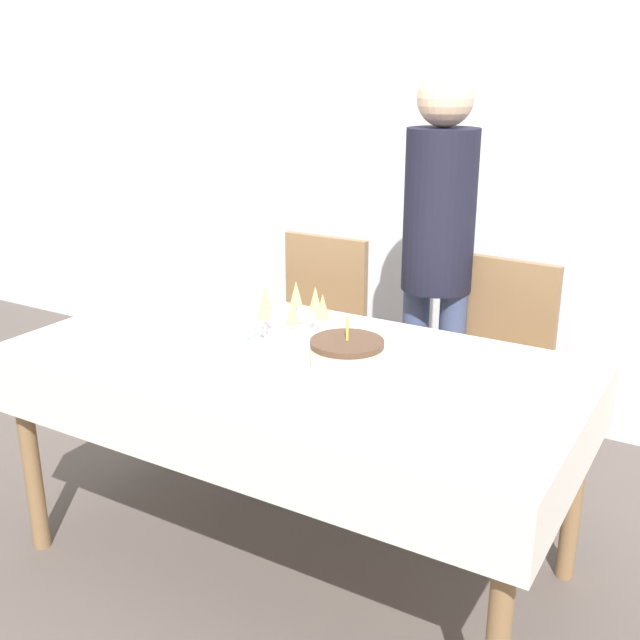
{
  "coord_description": "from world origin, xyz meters",
  "views": [
    {
      "loc": [
        1.2,
        -1.86,
        1.63
      ],
      "look_at": [
        0.08,
        0.04,
        0.89
      ],
      "focal_mm": 42.0,
      "sensor_mm": 36.0,
      "label": 1
    }
  ],
  "objects_px": {
    "plate_stack_dessert": "(299,346)",
    "champagne_tray": "(294,317)",
    "dining_chair_far_right": "(491,373)",
    "person_standing": "(438,241)",
    "plate_stack_main": "(234,365)",
    "dining_chair_far_left": "(313,337)",
    "birthday_cake": "(347,356)"
  },
  "relations": [
    {
      "from": "dining_chair_far_left",
      "to": "plate_stack_main",
      "type": "relative_size",
      "value": 3.56
    },
    {
      "from": "dining_chair_far_right",
      "to": "person_standing",
      "type": "distance_m",
      "value": 0.55
    },
    {
      "from": "dining_chair_far_right",
      "to": "plate_stack_main",
      "type": "xyz_separation_m",
      "value": [
        -0.47,
        -1.01,
        0.29
      ]
    },
    {
      "from": "dining_chair_far_right",
      "to": "plate_stack_dessert",
      "type": "xyz_separation_m",
      "value": [
        -0.4,
        -0.76,
        0.28
      ]
    },
    {
      "from": "champagne_tray",
      "to": "dining_chair_far_left",
      "type": "bearing_deg",
      "value": 116.31
    },
    {
      "from": "birthday_cake",
      "to": "person_standing",
      "type": "bearing_deg",
      "value": 95.15
    },
    {
      "from": "champagne_tray",
      "to": "dining_chair_far_right",
      "type": "bearing_deg",
      "value": 55.06
    },
    {
      "from": "birthday_cake",
      "to": "person_standing",
      "type": "distance_m",
      "value": 0.91
    },
    {
      "from": "dining_chair_far_right",
      "to": "person_standing",
      "type": "height_order",
      "value": "person_standing"
    },
    {
      "from": "dining_chair_far_left",
      "to": "champagne_tray",
      "type": "distance_m",
      "value": 0.83
    },
    {
      "from": "dining_chair_far_right",
      "to": "champagne_tray",
      "type": "xyz_separation_m",
      "value": [
        -0.47,
        -0.68,
        0.34
      ]
    },
    {
      "from": "dining_chair_far_left",
      "to": "champagne_tray",
      "type": "xyz_separation_m",
      "value": [
        0.33,
        -0.68,
        0.34
      ]
    },
    {
      "from": "dining_chair_far_right",
      "to": "birthday_cake",
      "type": "xyz_separation_m",
      "value": [
        -0.2,
        -0.82,
        0.31
      ]
    },
    {
      "from": "champagne_tray",
      "to": "plate_stack_dessert",
      "type": "relative_size",
      "value": 1.41
    },
    {
      "from": "dining_chair_far_right",
      "to": "plate_stack_main",
      "type": "relative_size",
      "value": 3.56
    },
    {
      "from": "birthday_cake",
      "to": "dining_chair_far_left",
      "type": "bearing_deg",
      "value": 126.81
    },
    {
      "from": "dining_chair_far_right",
      "to": "champagne_tray",
      "type": "height_order",
      "value": "champagne_tray"
    },
    {
      "from": "champagne_tray",
      "to": "plate_stack_dessert",
      "type": "distance_m",
      "value": 0.13
    },
    {
      "from": "dining_chair_far_right",
      "to": "champagne_tray",
      "type": "bearing_deg",
      "value": -124.94
    },
    {
      "from": "dining_chair_far_right",
      "to": "person_standing",
      "type": "bearing_deg",
      "value": 165.21
    },
    {
      "from": "dining_chair_far_left",
      "to": "plate_stack_dessert",
      "type": "distance_m",
      "value": 0.91
    },
    {
      "from": "birthday_cake",
      "to": "plate_stack_dessert",
      "type": "distance_m",
      "value": 0.22
    },
    {
      "from": "birthday_cake",
      "to": "champagne_tray",
      "type": "height_order",
      "value": "champagne_tray"
    },
    {
      "from": "champagne_tray",
      "to": "plate_stack_main",
      "type": "height_order",
      "value": "champagne_tray"
    },
    {
      "from": "dining_chair_far_left",
      "to": "dining_chair_far_right",
      "type": "bearing_deg",
      "value": -0.02
    },
    {
      "from": "champagne_tray",
      "to": "person_standing",
      "type": "xyz_separation_m",
      "value": [
        0.2,
        0.75,
        0.13
      ]
    },
    {
      "from": "plate_stack_dessert",
      "to": "champagne_tray",
      "type": "bearing_deg",
      "value": 130.71
    },
    {
      "from": "plate_stack_dessert",
      "to": "birthday_cake",
      "type": "bearing_deg",
      "value": -15.71
    },
    {
      "from": "person_standing",
      "to": "dining_chair_far_right",
      "type": "bearing_deg",
      "value": -14.79
    },
    {
      "from": "plate_stack_main",
      "to": "person_standing",
      "type": "distance_m",
      "value": 1.12
    },
    {
      "from": "birthday_cake",
      "to": "plate_stack_dessert",
      "type": "relative_size",
      "value": 1.03
    },
    {
      "from": "plate_stack_main",
      "to": "champagne_tray",
      "type": "bearing_deg",
      "value": 90.12
    }
  ]
}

